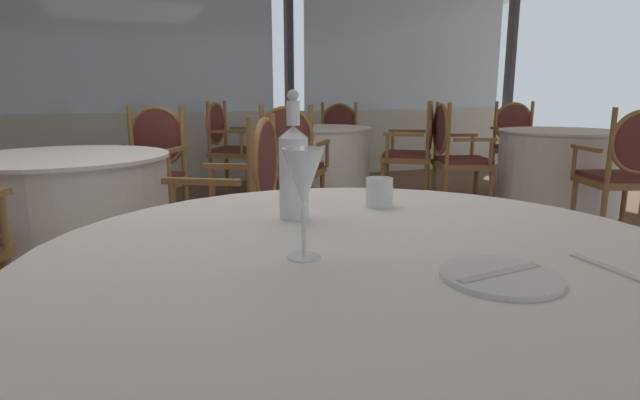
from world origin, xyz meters
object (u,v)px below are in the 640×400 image
(side_plate, at_px, (500,276))
(dining_chair_2_0, at_px, (627,165))
(water_tumbler, at_px, (379,192))
(dining_chair_0_1, at_px, (151,163))
(dining_chair_3_3, at_px, (416,145))
(water_bottle, at_px, (294,169))
(dining_chair_3_0, at_px, (337,138))
(dining_chair_3_1, at_px, (228,141))
(dining_chair_0_0, at_px, (242,196))
(dining_chair_2_3, at_px, (453,149))
(dining_chair_2_2, at_px, (516,139))
(dining_chair_3_2, at_px, (290,156))
(wine_glass, at_px, (303,180))

(side_plate, height_order, dining_chair_2_0, dining_chair_2_0)
(water_tumbler, height_order, dining_chair_0_1, dining_chair_0_1)
(water_tumbler, xyz_separation_m, dining_chair_3_3, (1.99, 2.86, -0.20))
(water_bottle, height_order, dining_chair_0_1, water_bottle)
(water_bottle, xyz_separation_m, dining_chair_3_3, (2.26, 2.91, -0.28))
(dining_chair_0_1, relative_size, dining_chair_3_0, 1.02)
(side_plate, height_order, dining_chair_3_1, dining_chair_3_1)
(side_plate, relative_size, dining_chair_0_0, 0.21)
(dining_chair_2_3, xyz_separation_m, dining_chair_3_0, (-0.38, 1.70, -0.01))
(water_tumbler, xyz_separation_m, dining_chair_2_2, (3.41, 3.07, -0.20))
(water_bottle, height_order, water_tumbler, water_bottle)
(dining_chair_0_1, bearing_deg, dining_chair_2_3, 119.68)
(dining_chair_3_0, distance_m, dining_chair_3_3, 1.36)
(dining_chair_2_3, bearing_deg, dining_chair_3_0, 123.42)
(dining_chair_3_0, xyz_separation_m, dining_chair_3_2, (-1.12, -1.57, 0.00))
(water_tumbler, height_order, dining_chair_3_1, dining_chair_3_1)
(side_plate, xyz_separation_m, dining_chair_3_0, (1.86, 4.79, -0.19))
(side_plate, height_order, water_bottle, water_bottle)
(water_bottle, distance_m, dining_chair_3_0, 4.72)
(dining_chair_0_1, bearing_deg, dining_chair_3_1, 179.67)
(dining_chair_2_2, xyz_separation_m, dining_chair_3_1, (-2.98, 0.92, 0.00))
(dining_chair_2_3, bearing_deg, wine_glass, -110.36)
(dining_chair_0_1, height_order, dining_chair_2_0, dining_chair_0_1)
(side_plate, xyz_separation_m, wine_glass, (-0.27, 0.23, 0.15))
(dining_chair_2_2, relative_size, dining_chair_3_1, 0.99)
(water_tumbler, distance_m, dining_chair_3_1, 4.02)
(side_plate, bearing_deg, dining_chair_3_0, 68.78)
(water_bottle, relative_size, dining_chair_2_3, 0.32)
(water_bottle, bearing_deg, dining_chair_3_0, 64.36)
(dining_chair_0_0, distance_m, dining_chair_2_0, 2.81)
(dining_chair_2_3, relative_size, dining_chair_3_1, 1.00)
(dining_chair_2_2, bearing_deg, dining_chair_3_2, -60.28)
(dining_chair_2_3, bearing_deg, side_plate, -105.02)
(side_plate, distance_m, water_tumbler, 0.59)
(water_bottle, relative_size, dining_chair_0_1, 0.33)
(wine_glass, distance_m, dining_chair_2_3, 3.81)
(side_plate, bearing_deg, dining_chair_0_0, 90.28)
(water_tumbler, xyz_separation_m, dining_chair_3_2, (0.65, 2.64, -0.22))
(water_bottle, bearing_deg, side_plate, -71.63)
(water_bottle, distance_m, dining_chair_3_3, 3.69)
(wine_glass, distance_m, dining_chair_3_3, 3.99)
(dining_chair_2_2, bearing_deg, water_bottle, -28.87)
(side_plate, height_order, dining_chair_3_0, dining_chair_3_0)
(dining_chair_3_2, bearing_deg, dining_chair_0_1, 129.80)
(dining_chair_3_1, distance_m, dining_chair_3_3, 1.93)
(dining_chair_0_0, distance_m, dining_chair_3_2, 1.60)
(side_plate, distance_m, dining_chair_2_3, 3.82)
(water_tumbler, relative_size, dining_chair_3_0, 0.08)
(dining_chair_0_1, xyz_separation_m, dining_chair_2_0, (3.15, -1.31, -0.01))
(water_bottle, xyz_separation_m, dining_chair_0_1, (-0.17, 2.60, -0.30))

